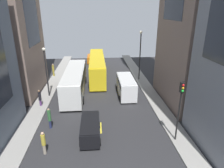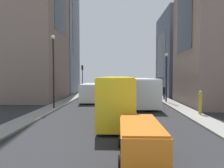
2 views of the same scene
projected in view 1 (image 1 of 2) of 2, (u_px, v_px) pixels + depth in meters
ground_plane at (99, 89)px, 29.99m from camera, size 40.44×40.44×0.00m
sidewalk_west at (50, 90)px, 29.41m from camera, size 1.89×44.00×0.15m
sidewalk_east at (146, 87)px, 30.51m from camera, size 1.89×44.00×0.15m
lane_stripe_1 at (101, 128)px, 20.20m from camera, size 0.16×2.00×0.01m
lane_stripe_2 at (99, 89)px, 29.99m from camera, size 0.16×2.00×0.01m
lane_stripe_3 at (98, 69)px, 39.77m from camera, size 0.16×2.00×0.01m
lane_stripe_4 at (97, 57)px, 49.56m from camera, size 0.16×2.00×0.01m
city_bus_white at (75, 79)px, 28.09m from camera, size 2.80×12.42×3.35m
streetcar_yellow at (97, 65)px, 34.71m from camera, size 2.70×14.67×3.59m
delivery_van_white at (126, 85)px, 27.23m from camera, size 2.25×5.78×2.58m
car_black_0 at (90, 128)px, 18.53m from camera, size 1.89×4.34×1.60m
car_orange_1 at (92, 58)px, 44.41m from camera, size 1.98×4.09×1.59m
pedestrian_crossing_near at (49, 118)px, 19.76m from camera, size 0.32×0.32×2.21m
pedestrian_waiting_curb at (44, 142)px, 16.22m from camera, size 0.35×0.35×2.09m
pedestrian_walking_far at (53, 70)px, 34.93m from camera, size 0.36×0.36×2.17m
pedestrian_crossing_mid at (40, 97)px, 24.14m from camera, size 0.35×0.35×2.05m
traffic_light_near_corner at (180, 101)px, 16.80m from camera, size 0.32×0.44×5.55m
streetlamp_near at (140, 51)px, 31.95m from camera, size 0.44×0.44×7.98m
streetlamp_far at (46, 67)px, 25.88m from camera, size 0.44×0.44×6.60m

